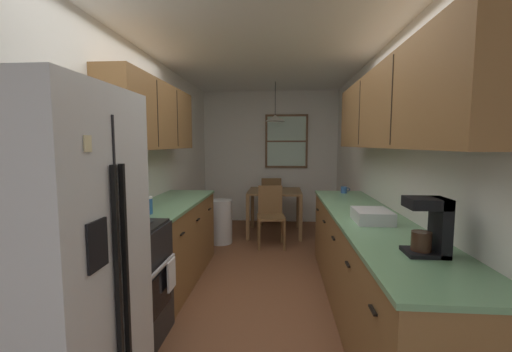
{
  "coord_description": "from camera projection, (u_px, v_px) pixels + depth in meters",
  "views": [
    {
      "loc": [
        0.22,
        -2.76,
        1.53
      ],
      "look_at": [
        -0.09,
        1.25,
        1.13
      ],
      "focal_mm": 22.77,
      "sensor_mm": 36.0,
      "label": 1
    }
  ],
  "objects": [
    {
      "name": "ground_plane",
      "position": [
        262.0,
        272.0,
        3.9
      ],
      "size": [
        12.0,
        12.0,
        0.0
      ],
      "primitive_type": "plane",
      "color": "brown"
    },
    {
      "name": "wall_left",
      "position": [
        150.0,
        166.0,
        3.88
      ],
      "size": [
        0.1,
        9.0,
        2.55
      ],
      "primitive_type": "cube",
      "color": "white",
      "rests_on": "ground"
    },
    {
      "name": "wall_right",
      "position": [
        381.0,
        167.0,
        3.67
      ],
      "size": [
        0.1,
        9.0,
        2.55
      ],
      "primitive_type": "cube",
      "color": "white",
      "rests_on": "ground"
    },
    {
      "name": "wall_back",
      "position": [
        270.0,
        157.0,
        6.4
      ],
      "size": [
        4.4,
        0.1,
        2.55
      ],
      "primitive_type": "cube",
      "color": "white",
      "rests_on": "ground"
    },
    {
      "name": "ceiling_slab",
      "position": [
        262.0,
        50.0,
        3.65
      ],
      "size": [
        4.4,
        9.0,
        0.08
      ],
      "primitive_type": "cube",
      "color": "white"
    },
    {
      "name": "refrigerator",
      "position": [
        51.0,
        267.0,
        1.65
      ],
      "size": [
        0.74,
        0.81,
        1.82
      ],
      "color": "silver",
      "rests_on": "ground"
    },
    {
      "name": "stove_range",
      "position": [
        118.0,
        285.0,
        2.44
      ],
      "size": [
        0.66,
        0.65,
        1.1
      ],
      "color": "black",
      "rests_on": "ground"
    },
    {
      "name": "microwave_over_range",
      "position": [
        96.0,
        129.0,
        2.34
      ],
      "size": [
        0.39,
        0.58,
        0.36
      ],
      "color": "white"
    },
    {
      "name": "counter_left",
      "position": [
        171.0,
        241.0,
        3.63
      ],
      "size": [
        0.64,
        1.75,
        0.9
      ],
      "color": "brown",
      "rests_on": "ground"
    },
    {
      "name": "upper_cabinets_left",
      "position": [
        154.0,
        116.0,
        3.46
      ],
      "size": [
        0.33,
        1.83,
        0.7
      ],
      "color": "brown"
    },
    {
      "name": "counter_right",
      "position": [
        368.0,
        266.0,
        2.87
      ],
      "size": [
        0.64,
        3.16,
        0.9
      ],
      "color": "brown",
      "rests_on": "ground"
    },
    {
      "name": "upper_cabinets_right",
      "position": [
        393.0,
        108.0,
        2.68
      ],
      "size": [
        0.33,
        2.84,
        0.66
      ],
      "color": "brown"
    },
    {
      "name": "dining_table",
      "position": [
        275.0,
        197.0,
        5.5
      ],
      "size": [
        0.89,
        0.86,
        0.75
      ],
      "color": "brown",
      "rests_on": "ground"
    },
    {
      "name": "dining_chair_near",
      "position": [
        271.0,
        213.0,
        4.88
      ],
      "size": [
        0.44,
        0.44,
        0.9
      ],
      "color": "brown",
      "rests_on": "ground"
    },
    {
      "name": "dining_chair_far",
      "position": [
        271.0,
        199.0,
        6.15
      ],
      "size": [
        0.44,
        0.44,
        0.9
      ],
      "color": "brown",
      "rests_on": "ground"
    },
    {
      "name": "pendant_light",
      "position": [
        275.0,
        118.0,
        5.37
      ],
      "size": [
        0.33,
        0.33,
        0.64
      ],
      "color": "black"
    },
    {
      "name": "back_window",
      "position": [
        286.0,
        141.0,
        6.28
      ],
      "size": [
        0.82,
        0.05,
        1.03
      ],
      "color": "brown"
    },
    {
      "name": "trash_bin",
      "position": [
        221.0,
        222.0,
        5.01
      ],
      "size": [
        0.34,
        0.34,
        0.67
      ],
      "primitive_type": "cylinder",
      "color": "silver",
      "rests_on": "ground"
    },
    {
      "name": "storage_canister",
      "position": [
        146.0,
        205.0,
        2.94
      ],
      "size": [
        0.12,
        0.12,
        0.16
      ],
      "color": "#265999",
      "rests_on": "counter_left"
    },
    {
      "name": "dish_towel",
      "position": [
        171.0,
        275.0,
        2.57
      ],
      "size": [
        0.02,
        0.16,
        0.24
      ],
      "primitive_type": "cube",
      "color": "white"
    },
    {
      "name": "coffee_maker",
      "position": [
        431.0,
        225.0,
        1.84
      ],
      "size": [
        0.22,
        0.18,
        0.33
      ],
      "color": "black",
      "rests_on": "counter_right"
    },
    {
      "name": "mug_by_coffeemaker",
      "position": [
        344.0,
        190.0,
        4.19
      ],
      "size": [
        0.12,
        0.08,
        0.09
      ],
      "color": "#335999",
      "rests_on": "counter_right"
    },
    {
      "name": "dish_rack",
      "position": [
        372.0,
        216.0,
        2.63
      ],
      "size": [
        0.28,
        0.34,
        0.1
      ],
      "primitive_type": "cube",
      "color": "silver",
      "rests_on": "counter_right"
    },
    {
      "name": "table_serving_bowl",
      "position": [
        275.0,
        188.0,
        5.5
      ],
      "size": [
        0.18,
        0.18,
        0.06
      ],
      "primitive_type": "cylinder",
      "color": "silver",
      "rests_on": "dining_table"
    }
  ]
}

